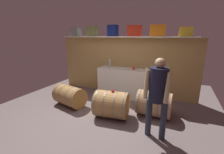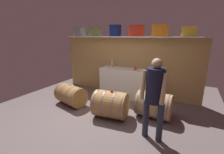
{
  "view_description": "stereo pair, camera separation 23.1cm",
  "coord_description": "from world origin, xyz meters",
  "px_view_note": "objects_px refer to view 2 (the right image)",
  "views": [
    {
      "loc": [
        1.76,
        -2.86,
        1.97
      ],
      "look_at": [
        0.18,
        0.71,
        0.93
      ],
      "focal_mm": 24.94,
      "sensor_mm": 36.0,
      "label": 1
    },
    {
      "loc": [
        1.97,
        -2.76,
        1.97
      ],
      "look_at": [
        0.18,
        0.71,
        0.93
      ],
      "focal_mm": 24.94,
      "sensor_mm": 36.0,
      "label": 2
    }
  ],
  "objects_px": {
    "toolcase_navy": "(115,31)",
    "toolcase_yellow": "(189,32)",
    "red_funnel": "(135,68)",
    "toolcase_orange": "(160,31)",
    "wine_glass": "(148,69)",
    "wine_barrel_near": "(111,104)",
    "winemaker_pouring": "(155,92)",
    "wine_barrel_flank": "(154,105)",
    "toolcase_grey": "(80,32)",
    "toolcase_olive": "(95,31)",
    "toolcase_red": "(137,31)",
    "wine_bottle_clear": "(112,63)",
    "work_cabinet": "(126,83)",
    "tasting_cup": "(112,91)",
    "wine_barrel_far": "(71,95)"
  },
  "relations": [
    {
      "from": "toolcase_grey",
      "to": "wine_glass",
      "type": "relative_size",
      "value": 2.35
    },
    {
      "from": "toolcase_navy",
      "to": "red_funnel",
      "type": "relative_size",
      "value": 3.01
    },
    {
      "from": "toolcase_orange",
      "to": "work_cabinet",
      "type": "distance_m",
      "value": 1.9
    },
    {
      "from": "toolcase_navy",
      "to": "red_funnel",
      "type": "distance_m",
      "value": 1.38
    },
    {
      "from": "toolcase_grey",
      "to": "wine_barrel_flank",
      "type": "xyz_separation_m",
      "value": [
        3.07,
        -1.1,
        -1.77
      ]
    },
    {
      "from": "toolcase_yellow",
      "to": "red_funnel",
      "type": "distance_m",
      "value": 1.75
    },
    {
      "from": "tasting_cup",
      "to": "toolcase_grey",
      "type": "bearing_deg",
      "value": 143.6
    },
    {
      "from": "toolcase_grey",
      "to": "toolcase_yellow",
      "type": "bearing_deg",
      "value": 3.1
    },
    {
      "from": "wine_barrel_near",
      "to": "toolcase_red",
      "type": "bearing_deg",
      "value": 81.16
    },
    {
      "from": "wine_bottle_clear",
      "to": "red_funnel",
      "type": "bearing_deg",
      "value": -0.19
    },
    {
      "from": "toolcase_red",
      "to": "wine_glass",
      "type": "xyz_separation_m",
      "value": [
        0.51,
        -0.35,
        -1.08
      ]
    },
    {
      "from": "wine_bottle_clear",
      "to": "wine_barrel_near",
      "type": "height_order",
      "value": "wine_bottle_clear"
    },
    {
      "from": "toolcase_grey",
      "to": "toolcase_navy",
      "type": "xyz_separation_m",
      "value": [
        1.46,
        0.0,
        0.03
      ]
    },
    {
      "from": "wine_glass",
      "to": "tasting_cup",
      "type": "height_order",
      "value": "wine_glass"
    },
    {
      "from": "wine_glass",
      "to": "wine_barrel_flank",
      "type": "bearing_deg",
      "value": -63.05
    },
    {
      "from": "work_cabinet",
      "to": "toolcase_yellow",
      "type": "bearing_deg",
      "value": 5.8
    },
    {
      "from": "toolcase_orange",
      "to": "wine_glass",
      "type": "bearing_deg",
      "value": -122.63
    },
    {
      "from": "wine_glass",
      "to": "wine_barrel_far",
      "type": "height_order",
      "value": "wine_glass"
    },
    {
      "from": "toolcase_orange",
      "to": "winemaker_pouring",
      "type": "bearing_deg",
      "value": -83.79
    },
    {
      "from": "wine_bottle_clear",
      "to": "wine_barrel_far",
      "type": "xyz_separation_m",
      "value": [
        -0.67,
        -1.32,
        -0.78
      ]
    },
    {
      "from": "wine_barrel_near",
      "to": "winemaker_pouring",
      "type": "bearing_deg",
      "value": -25.82
    },
    {
      "from": "toolcase_red",
      "to": "red_funnel",
      "type": "distance_m",
      "value": 1.12
    },
    {
      "from": "wine_barrel_near",
      "to": "toolcase_yellow",
      "type": "bearing_deg",
      "value": 40.08
    },
    {
      "from": "toolcase_yellow",
      "to": "work_cabinet",
      "type": "distance_m",
      "value": 2.33
    },
    {
      "from": "toolcase_grey",
      "to": "toolcase_red",
      "type": "xyz_separation_m",
      "value": [
        2.18,
        0.0,
        0.02
      ]
    },
    {
      "from": "wine_barrel_flank",
      "to": "winemaker_pouring",
      "type": "distance_m",
      "value": 1.1
    },
    {
      "from": "wine_barrel_far",
      "to": "tasting_cup",
      "type": "bearing_deg",
      "value": 8.63
    },
    {
      "from": "toolcase_orange",
      "to": "tasting_cup",
      "type": "relative_size",
      "value": 6.83
    },
    {
      "from": "work_cabinet",
      "to": "wine_bottle_clear",
      "type": "relative_size",
      "value": 5.76
    },
    {
      "from": "toolcase_navy",
      "to": "wine_bottle_clear",
      "type": "distance_m",
      "value": 1.06
    },
    {
      "from": "toolcase_olive",
      "to": "toolcase_yellow",
      "type": "bearing_deg",
      "value": 0.29
    },
    {
      "from": "toolcase_red",
      "to": "wine_barrel_flank",
      "type": "xyz_separation_m",
      "value": [
        0.89,
        -1.1,
        -1.79
      ]
    },
    {
      "from": "toolcase_olive",
      "to": "red_funnel",
      "type": "bearing_deg",
      "value": -5.46
    },
    {
      "from": "toolcase_olive",
      "to": "winemaker_pouring",
      "type": "relative_size",
      "value": 0.21
    },
    {
      "from": "toolcase_navy",
      "to": "toolcase_yellow",
      "type": "xyz_separation_m",
      "value": [
        2.15,
        0.0,
        -0.05
      ]
    },
    {
      "from": "tasting_cup",
      "to": "winemaker_pouring",
      "type": "bearing_deg",
      "value": -19.55
    },
    {
      "from": "toolcase_navy",
      "to": "wine_barrel_far",
      "type": "height_order",
      "value": "toolcase_navy"
    },
    {
      "from": "wine_bottle_clear",
      "to": "wine_glass",
      "type": "distance_m",
      "value": 1.28
    },
    {
      "from": "work_cabinet",
      "to": "wine_glass",
      "type": "bearing_deg",
      "value": -13.06
    },
    {
      "from": "wine_barrel_flank",
      "to": "wine_barrel_near",
      "type": "bearing_deg",
      "value": -151.49
    },
    {
      "from": "work_cabinet",
      "to": "wine_bottle_clear",
      "type": "distance_m",
      "value": 0.79
    },
    {
      "from": "winemaker_pouring",
      "to": "toolcase_orange",
      "type": "bearing_deg",
      "value": -69.53
    },
    {
      "from": "toolcase_yellow",
      "to": "wine_barrel_near",
      "type": "distance_m",
      "value": 2.79
    },
    {
      "from": "wine_bottle_clear",
      "to": "winemaker_pouring",
      "type": "distance_m",
      "value": 2.58
    },
    {
      "from": "toolcase_olive",
      "to": "toolcase_red",
      "type": "height_order",
      "value": "toolcase_olive"
    },
    {
      "from": "wine_bottle_clear",
      "to": "winemaker_pouring",
      "type": "bearing_deg",
      "value": -45.01
    },
    {
      "from": "toolcase_yellow",
      "to": "red_funnel",
      "type": "relative_size",
      "value": 2.95
    },
    {
      "from": "toolcase_red",
      "to": "wine_barrel_far",
      "type": "xyz_separation_m",
      "value": [
        -1.43,
        -1.48,
        -1.82
      ]
    },
    {
      "from": "toolcase_navy",
      "to": "toolcase_red",
      "type": "xyz_separation_m",
      "value": [
        0.72,
        0.0,
        -0.01
      ]
    },
    {
      "from": "toolcase_yellow",
      "to": "red_funnel",
      "type": "height_order",
      "value": "toolcase_yellow"
    }
  ]
}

